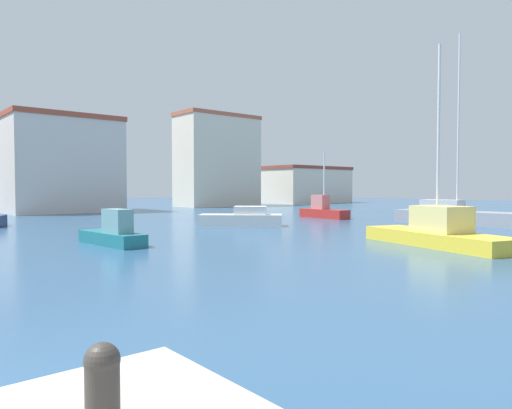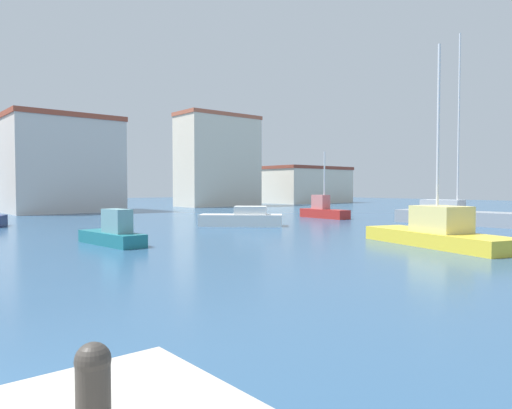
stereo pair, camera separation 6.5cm
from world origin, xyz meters
TOP-DOWN VIEW (x-y plane):
  - water at (15.00, 20.00)m, footprint 160.00×160.00m
  - mooring_bollard at (1.36, -2.60)m, footprint 0.23×0.23m
  - sailboat_grey_center_channel at (32.07, 10.65)m, footprint 2.88×8.44m
  - sailboat_red_mid_harbor at (29.96, 21.00)m, footprint 1.63×4.89m
  - sailboat_yellow_behind_lamppost at (19.64, 5.11)m, footprint 4.12×7.68m
  - motorboat_teal_outer_mooring at (8.86, 14.68)m, footprint 1.50×4.32m
  - motorboat_white_inner_mooring at (19.70, 18.99)m, footprint 5.25×5.10m
  - harbor_office at (16.28, 45.49)m, footprint 10.89×9.51m
  - yacht_club at (37.53, 46.79)m, footprint 11.25×5.42m
  - waterfront_apartments at (55.99, 48.22)m, footprint 14.10×8.89m

SIDE VIEW (x-z plane):
  - water at x=15.00m, z-range 0.00..0.00m
  - motorboat_white_inner_mooring at x=19.70m, z-range -0.16..1.17m
  - motorboat_teal_outer_mooring at x=8.86m, z-range -0.29..1.34m
  - sailboat_yellow_behind_lamppost at x=19.64m, z-range -3.79..5.02m
  - sailboat_grey_center_channel at x=32.07m, z-range -5.96..7.22m
  - sailboat_red_mid_harbor at x=29.96m, z-range -2.14..3.42m
  - mooring_bollard at x=1.36m, z-range 1.08..1.65m
  - waterfront_apartments at x=55.99m, z-range 0.01..5.91m
  - harbor_office at x=16.28m, z-range 0.01..9.90m
  - yacht_club at x=37.53m, z-range 0.01..12.42m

